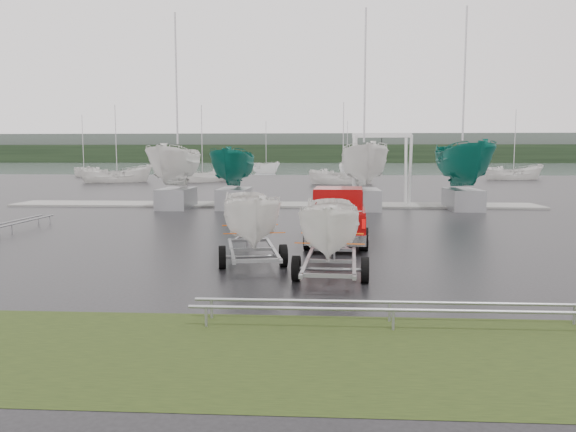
{
  "coord_description": "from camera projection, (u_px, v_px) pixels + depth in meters",
  "views": [
    {
      "loc": [
        2.77,
        -19.06,
        2.97
      ],
      "look_at": [
        1.82,
        -3.16,
        1.2
      ],
      "focal_mm": 35.0,
      "sensor_mm": 36.0,
      "label": 1
    }
  ],
  "objects": [
    {
      "name": "grass_verge",
      "position": [
        137.0,
        351.0,
        8.49
      ],
      "size": [
        40.0,
        40.0,
        0.0
      ],
      "primitive_type": "plane",
      "color": "black",
      "rests_on": "ground"
    },
    {
      "name": "trailer_parked",
      "position": [
        252.0,
        175.0,
        14.62
      ],
      "size": [
        1.89,
        3.76,
        4.44
      ],
      "rotation": [
        0.0,
        0.0,
        0.19
      ],
      "color": "gray",
      "rests_on": "ground"
    },
    {
      "name": "mast_rack_2",
      "position": [
        392.0,
        306.0,
        9.7
      ],
      "size": [
        7.0,
        0.56,
        0.06
      ],
      "color": "gray",
      "rests_on": "ground"
    },
    {
      "name": "dock",
      "position": [
        273.0,
        205.0,
        32.3
      ],
      "size": [
        30.0,
        3.0,
        0.12
      ],
      "primitive_type": "cube",
      "color": "gray",
      "rests_on": "ground"
    },
    {
      "name": "moored_boat_3",
      "position": [
        513.0,
        180.0,
        64.57
      ],
      "size": [
        3.17,
        3.11,
        11.58
      ],
      "rotation": [
        0.0,
        0.0,
        1.74
      ],
      "color": "silver",
      "rests_on": "ground"
    },
    {
      "name": "moored_boat_6",
      "position": [
        266.0,
        173.0,
        87.21
      ],
      "size": [
        3.85,
        3.87,
        11.67
      ],
      "rotation": [
        0.0,
        0.0,
        0.57
      ],
      "color": "silver",
      "rests_on": "ground"
    },
    {
      "name": "ground_plane",
      "position": [
        241.0,
        240.0,
        19.4
      ],
      "size": [
        120.0,
        120.0,
        0.0
      ],
      "primitive_type": "plane",
      "color": "black",
      "rests_on": "ground"
    },
    {
      "name": "moored_boat_2",
      "position": [
        343.0,
        184.0,
        55.41
      ],
      "size": [
        3.12,
        3.07,
        11.45
      ],
      "rotation": [
        0.0,
        0.0,
        1.77
      ],
      "color": "silver",
      "rests_on": "ground"
    },
    {
      "name": "far_hill",
      "position": [
        314.0,
        148.0,
        195.45
      ],
      "size": [
        300.0,
        6.0,
        10.0
      ],
      "primitive_type": "cube",
      "color": "#4C5651",
      "rests_on": "ground"
    },
    {
      "name": "moored_boat_4",
      "position": [
        84.0,
        176.0,
        73.49
      ],
      "size": [
        2.97,
        2.98,
        10.81
      ],
      "rotation": [
        0.0,
        0.0,
        0.59
      ],
      "color": "silver",
      "rests_on": "ground"
    },
    {
      "name": "mast_rack_0",
      "position": [
        5.0,
        224.0,
        20.89
      ],
      "size": [
        0.56,
        6.5,
        0.06
      ],
      "rotation": [
        0.0,
        0.0,
        1.57
      ],
      "color": "gray",
      "rests_on": "ground"
    },
    {
      "name": "keelboat_2",
      "position": [
        365.0,
        137.0,
        29.6
      ],
      "size": [
        2.42,
        3.2,
        10.59
      ],
      "color": "gray",
      "rests_on": "ground"
    },
    {
      "name": "moored_boat_0",
      "position": [
        117.0,
        182.0,
        58.47
      ],
      "size": [
        3.85,
        3.82,
        11.67
      ],
      "rotation": [
        0.0,
        0.0,
        2.11
      ],
      "color": "silver",
      "rests_on": "ground"
    },
    {
      "name": "lake",
      "position": [
        308.0,
        168.0,
        118.62
      ],
      "size": [
        300.0,
        300.0,
        0.0
      ],
      "primitive_type": "plane",
      "color": "gray",
      "rests_on": "ground"
    },
    {
      "name": "moored_boat_1",
      "position": [
        203.0,
        182.0,
        58.92
      ],
      "size": [
        3.24,
        3.22,
        11.05
      ],
      "rotation": [
        0.0,
        0.0,
        5.3
      ],
      "color": "silver",
      "rests_on": "ground"
    },
    {
      "name": "trailer_hitched",
      "position": [
        331.0,
        181.0,
        13.01
      ],
      "size": [
        1.81,
        3.66,
        4.28
      ],
      "rotation": [
        0.0,
        0.0,
        -0.06
      ],
      "color": "gray",
      "rests_on": "ground"
    },
    {
      "name": "boat_hoist",
      "position": [
        381.0,
        159.0,
        31.64
      ],
      "size": [
        3.3,
        2.18,
        4.12
      ],
      "color": "silver",
      "rests_on": "ground"
    },
    {
      "name": "treeline",
      "position": [
        313.0,
        154.0,
        187.73
      ],
      "size": [
        300.0,
        8.0,
        6.0
      ],
      "primitive_type": "cube",
      "color": "black",
      "rests_on": "ground"
    },
    {
      "name": "keelboat_1",
      "position": [
        234.0,
        146.0,
        30.26
      ],
      "size": [
        2.17,
        3.2,
        6.87
      ],
      "color": "gray",
      "rests_on": "ground"
    },
    {
      "name": "pickup_truck",
      "position": [
        338.0,
        214.0,
        19.23
      ],
      "size": [
        2.2,
        5.43,
        1.77
      ],
      "rotation": [
        0.0,
        0.0,
        -0.06
      ],
      "color": "#780607",
      "rests_on": "ground"
    },
    {
      "name": "keelboat_3",
      "position": [
        465.0,
        134.0,
        29.56
      ],
      "size": [
        2.51,
        3.2,
        10.68
      ],
      "color": "gray",
      "rests_on": "ground"
    },
    {
      "name": "keelboat_0",
      "position": [
        175.0,
        140.0,
        30.21
      ],
      "size": [
        2.33,
        3.2,
        10.49
      ],
      "color": "gray",
      "rests_on": "ground"
    },
    {
      "name": "moored_boat_5",
      "position": [
        347.0,
        173.0,
        87.2
      ],
      "size": [
        2.72,
        2.79,
        11.34
      ],
      "rotation": [
        0.0,
        0.0,
        3.23
      ],
      "color": "silver",
      "rests_on": "ground"
    }
  ]
}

